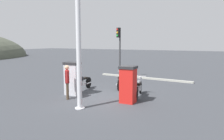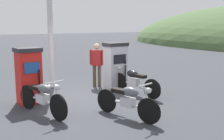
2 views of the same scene
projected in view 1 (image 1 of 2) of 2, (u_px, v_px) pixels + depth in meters
name	position (u px, v px, depth m)	size (l,w,h in m)	color
ground_plane	(103.00, 96.00, 10.99)	(120.00, 120.00, 0.00)	#383A3F
fuel_pump_near	(128.00, 84.00, 9.76)	(0.69, 0.73, 1.68)	red
fuel_pump_far	(73.00, 78.00, 11.22)	(0.59, 0.84, 1.71)	silver
motorcycle_near_pump	(139.00, 87.00, 10.89)	(2.08, 0.69, 0.98)	black
motorcycle_far_pump	(83.00, 82.00, 12.18)	(2.12, 0.56, 0.97)	black
motorcycle_extra	(121.00, 80.00, 12.95)	(1.93, 0.70, 0.96)	black
attendant_person	(67.00, 80.00, 10.36)	(0.50, 0.43, 1.65)	#473828
roadside_traffic_light	(119.00, 44.00, 16.12)	(0.40, 0.30, 3.78)	#38383A
canopy_support_pole	(79.00, 58.00, 8.71)	(0.40, 0.40, 4.36)	silver
road_edge_kerb	(143.00, 78.00, 16.24)	(0.68, 7.23, 0.12)	#9E9E93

